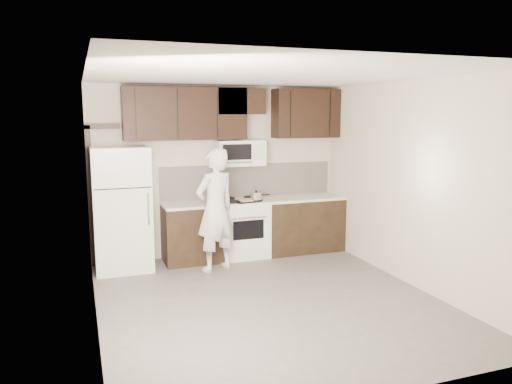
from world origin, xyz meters
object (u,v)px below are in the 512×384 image
microwave (240,153)px  refrigerator (122,209)px  person (215,210)px  stove (242,228)px

microwave → refrigerator: (-1.85, -0.17, -0.75)m
microwave → refrigerator: microwave is taller
refrigerator → person: 1.36m
stove → microwave: 1.20m
stove → person: (-0.58, -0.53, 0.43)m
refrigerator → person: (1.27, -0.48, -0.01)m
microwave → person: bearing=-132.0°
microwave → person: 1.15m
stove → person: person is taller
refrigerator → person: bearing=-20.6°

